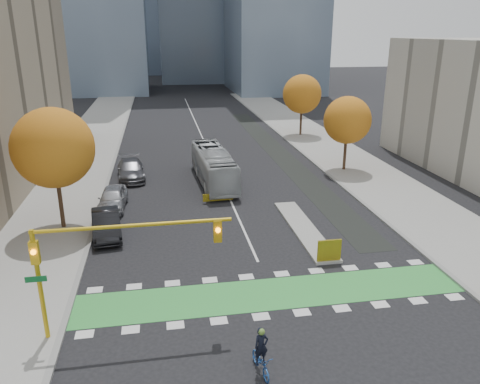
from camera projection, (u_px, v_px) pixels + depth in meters
name	position (u px, v px, depth m)	size (l,w,h in m)	color
ground	(279.00, 310.00, 22.52)	(300.00, 300.00, 0.00)	black
sidewalk_west	(63.00, 191.00, 38.94)	(7.00, 120.00, 0.15)	gray
sidewalk_east	(367.00, 175.00, 43.30)	(7.00, 120.00, 0.15)	gray
curb_west	(106.00, 189.00, 39.51)	(0.30, 120.00, 0.16)	gray
curb_east	(331.00, 177.00, 42.73)	(0.30, 120.00, 0.16)	gray
bike_crossing	(272.00, 293.00, 23.92)	(20.00, 3.00, 0.01)	green
centre_line	(202.00, 136.00, 59.77)	(0.15, 70.00, 0.01)	silver
bike_lane_paint	(278.00, 152.00, 51.66)	(2.50, 50.00, 0.01)	black
median_island	(304.00, 229.00, 31.52)	(1.60, 10.00, 0.16)	gray
hazard_board	(329.00, 250.00, 26.82)	(1.40, 0.12, 1.30)	yellow
tree_west	(53.00, 148.00, 29.92)	(5.20, 5.20, 8.22)	#332114
tree_east_near	(347.00, 120.00, 43.35)	(4.40, 4.40, 7.08)	#332114
tree_east_far	(302.00, 94.00, 58.21)	(4.80, 4.80, 7.65)	#332114
traffic_signal_west	(100.00, 252.00, 19.45)	(8.53, 0.56, 5.20)	#BF9914
cyclist	(261.00, 358.00, 18.21)	(0.88, 1.81, 2.00)	#214D9B
bus	(214.00, 166.00, 40.98)	(2.52, 10.77, 3.00)	#ADB2B5
parked_car_a	(113.00, 198.00, 35.11)	(1.92, 4.77, 1.63)	#A7A8AC
parked_car_b	(106.00, 224.00, 30.45)	(1.73, 4.96, 1.64)	black
parked_car_c	(131.00, 170.00, 42.26)	(2.33, 5.73, 1.66)	#535358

